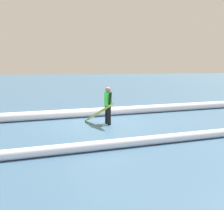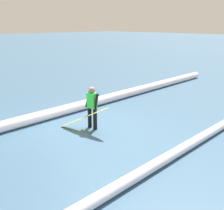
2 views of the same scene
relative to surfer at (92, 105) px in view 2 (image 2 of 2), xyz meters
name	(u,v)px [view 2 (image 2 of 2)]	position (x,y,z in m)	size (l,w,h in m)	color
ground_plane	(84,127)	(0.12, -0.30, -0.84)	(177.87, 177.87, 0.00)	#395C7A
surfer	(92,105)	(0.00, 0.00, 0.00)	(0.22, 0.68, 1.49)	black
surfboard	(84,117)	(0.37, 0.00, -0.35)	(0.93, 1.94, 1.01)	yellow
wave_crest_foreground	(76,107)	(-0.78, -1.92, -0.64)	(0.39, 0.39, 20.71)	white
wave_crest_midground	(162,160)	(0.49, 3.27, -0.70)	(0.27, 0.27, 21.61)	white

